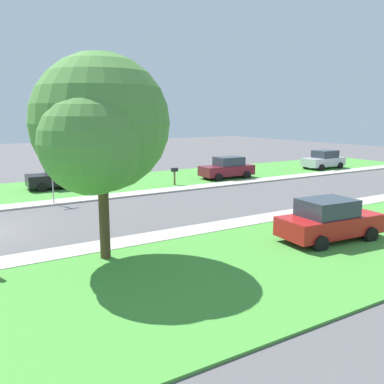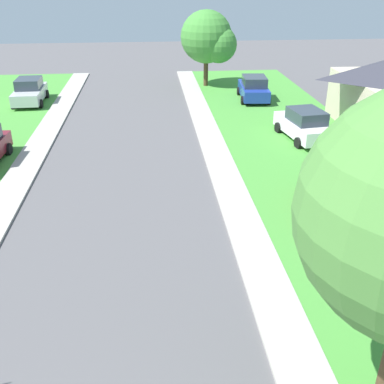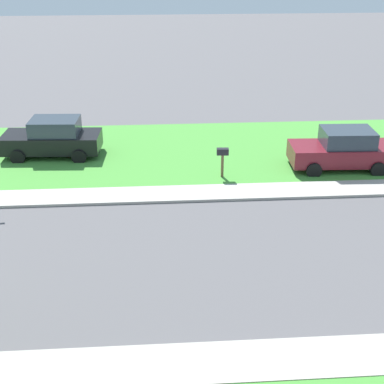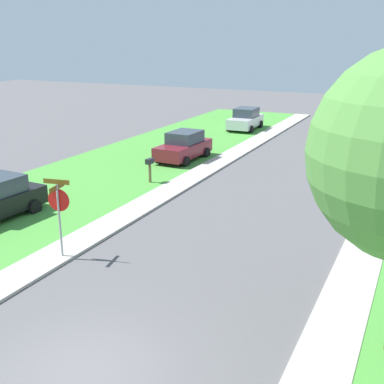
# 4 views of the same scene
# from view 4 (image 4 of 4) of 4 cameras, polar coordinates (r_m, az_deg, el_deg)

# --- Properties ---
(ground_plane) EXTENTS (120.00, 120.00, 0.00)m
(ground_plane) POSITION_cam_4_polar(r_m,az_deg,el_deg) (11.87, -12.32, -19.83)
(ground_plane) COLOR #565456
(sidewalk_east) EXTENTS (1.40, 56.00, 0.10)m
(sidewalk_east) POSITION_cam_4_polar(r_m,az_deg,el_deg) (20.58, 20.03, -3.76)
(sidewalk_east) COLOR #ADA89E
(sidewalk_east) RESTS_ON ground
(sidewalk_west) EXTENTS (1.40, 56.00, 0.10)m
(sidewalk_west) POSITION_cam_4_polar(r_m,az_deg,el_deg) (23.21, -3.58, -0.34)
(sidewalk_west) COLOR #ADA89E
(sidewalk_west) RESTS_ON ground
(lawn_west) EXTENTS (8.00, 56.00, 0.08)m
(lawn_west) POSITION_cam_4_polar(r_m,az_deg,el_deg) (25.74, -12.77, 1.02)
(lawn_west) COLOR #479338
(lawn_west) RESTS_ON ground
(stop_sign_far_corner) EXTENTS (0.91, 0.91, 2.77)m
(stop_sign_far_corner) POSITION_cam_4_polar(r_m,az_deg,el_deg) (16.68, -15.14, -1.47)
(stop_sign_far_corner) COLOR #9E9EA3
(stop_sign_far_corner) RESTS_ON ground
(car_maroon_across_road) EXTENTS (2.17, 4.37, 1.76)m
(car_maroon_across_road) POSITION_cam_4_polar(r_m,az_deg,el_deg) (29.74, -0.96, 5.30)
(car_maroon_across_road) COLOR maroon
(car_maroon_across_road) RESTS_ON ground
(car_silver_driveway_right) EXTENTS (2.15, 4.36, 1.76)m
(car_silver_driveway_right) POSITION_cam_4_polar(r_m,az_deg,el_deg) (40.08, 6.20, 8.35)
(car_silver_driveway_right) COLOR silver
(car_silver_driveway_right) RESTS_ON ground
(mailbox) EXTENTS (0.27, 0.49, 1.31)m
(mailbox) POSITION_cam_4_polar(r_m,az_deg,el_deg) (24.94, -4.90, 3.18)
(mailbox) COLOR brown
(mailbox) RESTS_ON ground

